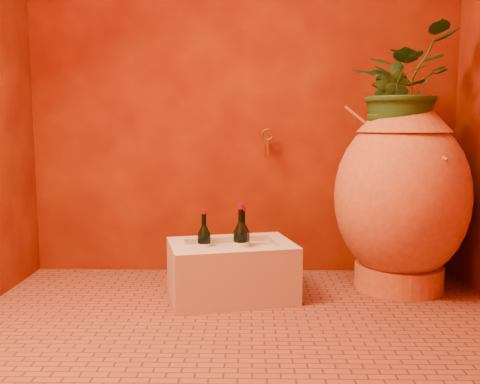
{
  "coord_description": "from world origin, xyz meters",
  "views": [
    {
      "loc": [
        0.04,
        -2.18,
        0.88
      ],
      "look_at": [
        -0.01,
        0.35,
        0.56
      ],
      "focal_mm": 40.0,
      "sensor_mm": 36.0,
      "label": 1
    }
  ],
  "objects_px": {
    "amphora": "(401,196)",
    "wall_tap": "(267,142)",
    "stone_basin": "(231,271)",
    "wine_bottle_a": "(241,245)",
    "wine_bottle_c": "(243,244)",
    "wine_bottle_b": "(204,246)"
  },
  "relations": [
    {
      "from": "amphora",
      "to": "wall_tap",
      "type": "xyz_separation_m",
      "value": [
        -0.71,
        0.27,
        0.28
      ]
    },
    {
      "from": "stone_basin",
      "to": "wall_tap",
      "type": "relative_size",
      "value": 4.25
    },
    {
      "from": "wine_bottle_a",
      "to": "wall_tap",
      "type": "relative_size",
      "value": 1.97
    },
    {
      "from": "wall_tap",
      "to": "amphora",
      "type": "bearing_deg",
      "value": -20.64
    },
    {
      "from": "amphora",
      "to": "wine_bottle_c",
      "type": "xyz_separation_m",
      "value": [
        -0.84,
        -0.12,
        -0.24
      ]
    },
    {
      "from": "wine_bottle_b",
      "to": "wine_bottle_c",
      "type": "distance_m",
      "value": 0.2
    },
    {
      "from": "wine_bottle_c",
      "to": "wall_tap",
      "type": "relative_size",
      "value": 1.86
    },
    {
      "from": "amphora",
      "to": "stone_basin",
      "type": "bearing_deg",
      "value": -168.91
    },
    {
      "from": "amphora",
      "to": "wine_bottle_b",
      "type": "relative_size",
      "value": 3.47
    },
    {
      "from": "amphora",
      "to": "wine_bottle_b",
      "type": "height_order",
      "value": "amphora"
    },
    {
      "from": "wine_bottle_a",
      "to": "wine_bottle_c",
      "type": "bearing_deg",
      "value": 77.02
    },
    {
      "from": "wine_bottle_b",
      "to": "wall_tap",
      "type": "distance_m",
      "value": 0.74
    },
    {
      "from": "stone_basin",
      "to": "wine_bottle_b",
      "type": "relative_size",
      "value": 2.39
    },
    {
      "from": "stone_basin",
      "to": "wall_tap",
      "type": "distance_m",
      "value": 0.81
    },
    {
      "from": "wine_bottle_a",
      "to": "wine_bottle_b",
      "type": "height_order",
      "value": "wine_bottle_a"
    },
    {
      "from": "wine_bottle_a",
      "to": "amphora",
      "type": "bearing_deg",
      "value": 10.53
    },
    {
      "from": "wine_bottle_b",
      "to": "wine_bottle_c",
      "type": "height_order",
      "value": "wine_bottle_c"
    },
    {
      "from": "amphora",
      "to": "stone_basin",
      "type": "distance_m",
      "value": 0.99
    },
    {
      "from": "wine_bottle_c",
      "to": "wall_tap",
      "type": "xyz_separation_m",
      "value": [
        0.14,
        0.38,
        0.52
      ]
    },
    {
      "from": "wine_bottle_b",
      "to": "wall_tap",
      "type": "xyz_separation_m",
      "value": [
        0.34,
        0.4,
        0.52
      ]
    },
    {
      "from": "wine_bottle_a",
      "to": "wine_bottle_c",
      "type": "height_order",
      "value": "wine_bottle_a"
    },
    {
      "from": "wall_tap",
      "to": "wine_bottle_a",
      "type": "bearing_deg",
      "value": -109.05
    }
  ]
}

